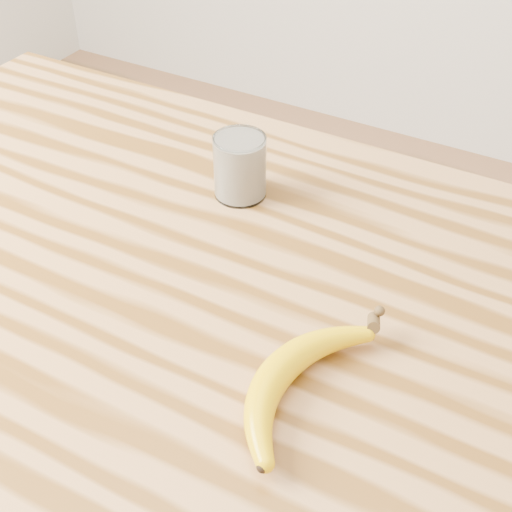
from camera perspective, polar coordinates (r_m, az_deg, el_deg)
The scene contains 3 objects.
table at distance 1.04m, azimuth -7.59°, elevation -5.27°, with size 1.20×0.80×0.90m.
smoothie_glass at distance 1.03m, azimuth -1.29°, elevation 7.17°, with size 0.08×0.08×0.10m.
banana at distance 0.77m, azimuth 1.73°, elevation -9.17°, with size 0.11×0.31×0.04m, color #E1AD01, non-canonical shape.
Camera 1 is at (0.48, -0.57, 1.50)m, focal length 50.00 mm.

